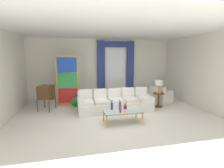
% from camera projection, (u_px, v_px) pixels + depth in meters
% --- Properties ---
extents(ground_plane, '(16.00, 16.00, 0.00)m').
position_uv_depth(ground_plane, '(116.00, 117.00, 5.93)').
color(ground_plane, white).
extents(wall_rear, '(8.00, 0.12, 3.00)m').
position_uv_depth(wall_rear, '(102.00, 69.00, 8.63)').
color(wall_rear, white).
rests_on(wall_rear, ground).
extents(wall_left, '(0.12, 7.00, 3.00)m').
position_uv_depth(wall_left, '(3.00, 76.00, 5.48)').
color(wall_left, white).
rests_on(wall_left, ground).
extents(wall_right, '(0.12, 7.00, 3.00)m').
position_uv_depth(wall_right, '(197.00, 72.00, 7.05)').
color(wall_right, white).
rests_on(wall_right, ground).
extents(ceiling_slab, '(8.00, 7.60, 0.04)m').
position_uv_depth(ceiling_slab, '(111.00, 32.00, 6.21)').
color(ceiling_slab, white).
extents(curtained_window, '(2.00, 0.17, 2.70)m').
position_uv_depth(curtained_window, '(116.00, 64.00, 8.58)').
color(curtained_window, white).
rests_on(curtained_window, ground).
extents(couch_white_long, '(2.94, 0.97, 0.86)m').
position_uv_depth(couch_white_long, '(115.00, 103.00, 6.67)').
color(couch_white_long, white).
rests_on(couch_white_long, ground).
extents(coffee_table, '(1.22, 0.62, 0.41)m').
position_uv_depth(coffee_table, '(123.00, 111.00, 5.42)').
color(coffee_table, silver).
rests_on(coffee_table, ground).
extents(bottle_blue_decanter, '(0.10, 0.10, 0.20)m').
position_uv_depth(bottle_blue_decanter, '(125.00, 107.00, 5.55)').
color(bottle_blue_decanter, maroon).
rests_on(bottle_blue_decanter, coffee_table).
extents(bottle_crystal_tall, '(0.07, 0.07, 0.32)m').
position_uv_depth(bottle_crystal_tall, '(112.00, 106.00, 5.47)').
color(bottle_crystal_tall, navy).
rests_on(bottle_crystal_tall, coffee_table).
extents(bottle_amber_squat, '(0.06, 0.06, 0.34)m').
position_uv_depth(bottle_amber_squat, '(120.00, 106.00, 5.44)').
color(bottle_amber_squat, '#196B3D').
rests_on(bottle_amber_squat, coffee_table).
extents(bottle_ruby_flask, '(0.06, 0.06, 0.35)m').
position_uv_depth(bottle_ruby_flask, '(120.00, 108.00, 5.19)').
color(bottle_ruby_flask, '#753384').
rests_on(bottle_ruby_flask, coffee_table).
extents(vintage_tv, '(0.67, 0.72, 1.35)m').
position_uv_depth(vintage_tv, '(46.00, 92.00, 6.64)').
color(vintage_tv, brown).
rests_on(vintage_tv, ground).
extents(armchair_white, '(1.07, 1.06, 0.80)m').
position_uv_depth(armchair_white, '(160.00, 96.00, 7.80)').
color(armchair_white, white).
rests_on(armchair_white, ground).
extents(stained_glass_divider, '(0.95, 0.05, 2.20)m').
position_uv_depth(stained_glass_divider, '(68.00, 82.00, 7.24)').
color(stained_glass_divider, gold).
rests_on(stained_glass_divider, ground).
extents(peacock_figurine, '(0.44, 0.60, 0.50)m').
position_uv_depth(peacock_figurine, '(77.00, 102.00, 7.08)').
color(peacock_figurine, beige).
rests_on(peacock_figurine, ground).
extents(round_side_table, '(0.48, 0.48, 0.59)m').
position_uv_depth(round_side_table, '(159.00, 99.00, 7.13)').
color(round_side_table, brown).
rests_on(round_side_table, ground).
extents(table_lamp_brass, '(0.32, 0.32, 0.57)m').
position_uv_depth(table_lamp_brass, '(159.00, 83.00, 7.02)').
color(table_lamp_brass, '#B29338').
rests_on(table_lamp_brass, round_side_table).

